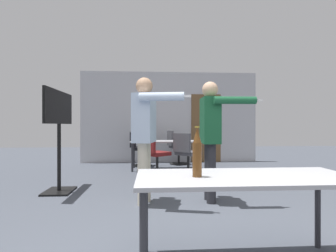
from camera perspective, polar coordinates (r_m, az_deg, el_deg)
back_wall at (r=7.91m, az=0.60°, el=1.86°), size 5.28×0.12×2.71m
conference_table_near at (r=2.17m, az=16.50°, el=-12.19°), size 1.69×0.71×0.72m
conference_table_far at (r=6.60m, az=-0.82°, el=-3.89°), size 1.68×0.70×0.72m
tv_screen at (r=4.71m, az=-22.65°, el=-0.14°), size 0.44×1.25×1.68m
person_right_polo at (r=3.88m, az=9.35°, el=-0.61°), size 0.79×0.65×1.75m
person_near_casual at (r=3.74m, az=-4.95°, el=-0.34°), size 0.79×0.80×1.79m
office_chair_near_pushed at (r=5.86m, az=-2.95°, el=-6.42°), size 0.69×0.68×0.94m
office_chair_side_rolled at (r=5.99m, az=4.03°, el=-6.30°), size 0.68×0.69×0.93m
office_chair_far_left at (r=7.25m, az=-6.22°, el=-5.17°), size 0.60×0.55×0.93m
office_chair_far_right at (r=7.50m, az=1.81°, el=-4.86°), size 0.61×0.56×0.96m
beer_bottle at (r=2.00m, az=6.36°, el=-5.87°), size 0.07×0.07×0.38m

